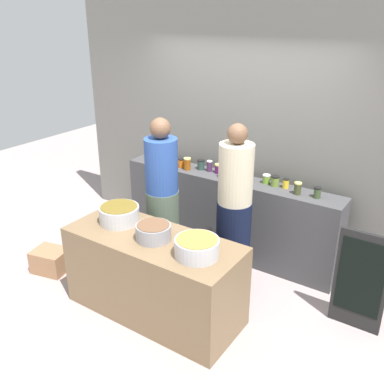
{
  "coord_description": "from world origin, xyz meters",
  "views": [
    {
      "loc": [
        2.24,
        -2.99,
        2.76
      ],
      "look_at": [
        0.0,
        0.35,
        1.05
      ],
      "focal_mm": 40.42,
      "sensor_mm": 36.0,
      "label": 1
    }
  ],
  "objects_px": {
    "cook_with_tongs": "(162,204)",
    "preserve_jar_0": "(153,156)",
    "cooking_pot_center": "(153,232)",
    "chalkboard_sign": "(360,281)",
    "preserve_jar_3": "(187,164)",
    "preserve_jar_8": "(246,176)",
    "preserve_jar_5": "(209,166)",
    "preserve_jar_13": "(317,192)",
    "preserve_jar_10": "(275,181)",
    "cook_in_cap": "(234,218)",
    "preserve_jar_11": "(286,183)",
    "bread_crate": "(51,260)",
    "preserve_jar_2": "(181,163)",
    "preserve_jar_12": "(298,188)",
    "preserve_jar_7": "(223,173)",
    "cooking_pot_right": "(197,248)",
    "preserve_jar_4": "(201,165)",
    "cooking_pot_left": "(119,214)",
    "preserve_jar_9": "(266,179)",
    "preserve_jar_1": "(171,162)",
    "preserve_jar_6": "(219,168)"
  },
  "relations": [
    {
      "from": "preserve_jar_0",
      "to": "preserve_jar_3",
      "type": "height_order",
      "value": "preserve_jar_3"
    },
    {
      "from": "preserve_jar_2",
      "to": "preserve_jar_5",
      "type": "bearing_deg",
      "value": 12.21
    },
    {
      "from": "preserve_jar_8",
      "to": "preserve_jar_10",
      "type": "relative_size",
      "value": 1.11
    },
    {
      "from": "preserve_jar_0",
      "to": "preserve_jar_12",
      "type": "relative_size",
      "value": 1.09
    },
    {
      "from": "preserve_jar_3",
      "to": "preserve_jar_10",
      "type": "bearing_deg",
      "value": 5.38
    },
    {
      "from": "preserve_jar_13",
      "to": "cooking_pot_right",
      "type": "distance_m",
      "value": 1.53
    },
    {
      "from": "preserve_jar_11",
      "to": "cooking_pot_right",
      "type": "height_order",
      "value": "preserve_jar_11"
    },
    {
      "from": "preserve_jar_11",
      "to": "chalkboard_sign",
      "type": "bearing_deg",
      "value": -30.57
    },
    {
      "from": "preserve_jar_4",
      "to": "preserve_jar_8",
      "type": "bearing_deg",
      "value": -4.5
    },
    {
      "from": "preserve_jar_13",
      "to": "cooking_pot_left",
      "type": "relative_size",
      "value": 0.3
    },
    {
      "from": "cooking_pot_right",
      "to": "preserve_jar_10",
      "type": "bearing_deg",
      "value": 88.35
    },
    {
      "from": "cooking_pot_right",
      "to": "preserve_jar_5",
      "type": "bearing_deg",
      "value": 118.22
    },
    {
      "from": "preserve_jar_11",
      "to": "preserve_jar_6",
      "type": "bearing_deg",
      "value": -179.7
    },
    {
      "from": "preserve_jar_13",
      "to": "preserve_jar_12",
      "type": "bearing_deg",
      "value": -173.2
    },
    {
      "from": "preserve_jar_0",
      "to": "preserve_jar_9",
      "type": "bearing_deg",
      "value": 4.47
    },
    {
      "from": "preserve_jar_1",
      "to": "preserve_jar_9",
      "type": "distance_m",
      "value": 1.22
    },
    {
      "from": "preserve_jar_2",
      "to": "bread_crate",
      "type": "xyz_separation_m",
      "value": [
        -0.79,
        -1.47,
        -0.9
      ]
    },
    {
      "from": "preserve_jar_6",
      "to": "chalkboard_sign",
      "type": "xyz_separation_m",
      "value": [
        1.85,
        -0.59,
        -0.53
      ]
    },
    {
      "from": "chalkboard_sign",
      "to": "preserve_jar_1",
      "type": "bearing_deg",
      "value": 169.19
    },
    {
      "from": "preserve_jar_3",
      "to": "cook_in_cap",
      "type": "bearing_deg",
      "value": -30.03
    },
    {
      "from": "preserve_jar_5",
      "to": "cook_in_cap",
      "type": "distance_m",
      "value": 0.98
    },
    {
      "from": "preserve_jar_2",
      "to": "bread_crate",
      "type": "height_order",
      "value": "preserve_jar_2"
    },
    {
      "from": "preserve_jar_3",
      "to": "preserve_jar_7",
      "type": "height_order",
      "value": "preserve_jar_3"
    },
    {
      "from": "preserve_jar_13",
      "to": "cooking_pot_right",
      "type": "height_order",
      "value": "preserve_jar_13"
    },
    {
      "from": "preserve_jar_4",
      "to": "cooking_pot_right",
      "type": "height_order",
      "value": "preserve_jar_4"
    },
    {
      "from": "preserve_jar_3",
      "to": "preserve_jar_8",
      "type": "bearing_deg",
      "value": 3.94
    },
    {
      "from": "preserve_jar_5",
      "to": "preserve_jar_13",
      "type": "bearing_deg",
      "value": -2.52
    },
    {
      "from": "cooking_pot_right",
      "to": "preserve_jar_7",
      "type": "bearing_deg",
      "value": 111.93
    },
    {
      "from": "preserve_jar_2",
      "to": "preserve_jar_6",
      "type": "xyz_separation_m",
      "value": [
        0.48,
        0.08,
        -0.0
      ]
    },
    {
      "from": "cooking_pot_left",
      "to": "cook_in_cap",
      "type": "xyz_separation_m",
      "value": [
        0.88,
        0.73,
        -0.1
      ]
    },
    {
      "from": "preserve_jar_13",
      "to": "cook_in_cap",
      "type": "xyz_separation_m",
      "value": [
        -0.63,
        -0.6,
        -0.22
      ]
    },
    {
      "from": "cooking_pot_center",
      "to": "cooking_pot_right",
      "type": "bearing_deg",
      "value": -2.77
    },
    {
      "from": "preserve_jar_0",
      "to": "cooking_pot_right",
      "type": "distance_m",
      "value": 2.11
    },
    {
      "from": "cooking_pot_center",
      "to": "chalkboard_sign",
      "type": "height_order",
      "value": "chalkboard_sign"
    },
    {
      "from": "preserve_jar_6",
      "to": "preserve_jar_12",
      "type": "distance_m",
      "value": 1.01
    },
    {
      "from": "cook_with_tongs",
      "to": "preserve_jar_11",
      "type": "bearing_deg",
      "value": 35.45
    },
    {
      "from": "preserve_jar_3",
      "to": "bread_crate",
      "type": "bearing_deg",
      "value": -121.96
    },
    {
      "from": "preserve_jar_0",
      "to": "preserve_jar_7",
      "type": "distance_m",
      "value": 1.01
    },
    {
      "from": "preserve_jar_2",
      "to": "preserve_jar_3",
      "type": "bearing_deg",
      "value": -15.23
    },
    {
      "from": "cook_with_tongs",
      "to": "chalkboard_sign",
      "type": "distance_m",
      "value": 2.12
    },
    {
      "from": "preserve_jar_2",
      "to": "preserve_jar_8",
      "type": "relative_size",
      "value": 0.86
    },
    {
      "from": "cooking_pot_right",
      "to": "cooking_pot_center",
      "type": "bearing_deg",
      "value": 177.23
    },
    {
      "from": "preserve_jar_2",
      "to": "bread_crate",
      "type": "relative_size",
      "value": 0.3
    },
    {
      "from": "preserve_jar_8",
      "to": "preserve_jar_13",
      "type": "distance_m",
      "value": 0.82
    },
    {
      "from": "preserve_jar_3",
      "to": "preserve_jar_13",
      "type": "height_order",
      "value": "preserve_jar_3"
    },
    {
      "from": "preserve_jar_9",
      "to": "preserve_jar_12",
      "type": "distance_m",
      "value": 0.41
    },
    {
      "from": "cook_with_tongs",
      "to": "preserve_jar_0",
      "type": "bearing_deg",
      "value": 134.4
    },
    {
      "from": "bread_crate",
      "to": "chalkboard_sign",
      "type": "distance_m",
      "value": 3.28
    },
    {
      "from": "preserve_jar_1",
      "to": "cook_in_cap",
      "type": "bearing_deg",
      "value": -24.51
    },
    {
      "from": "cook_in_cap",
      "to": "preserve_jar_11",
      "type": "bearing_deg",
      "value": 68.51
    }
  ]
}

